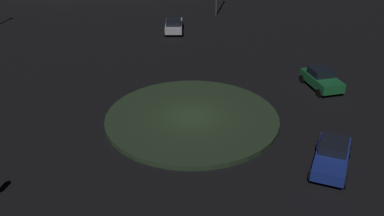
# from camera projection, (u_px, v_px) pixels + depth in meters

# --- Properties ---
(ground_plane) EXTENTS (118.29, 118.29, 0.00)m
(ground_plane) POSITION_uv_depth(u_px,v_px,m) (192.00, 120.00, 29.94)
(ground_plane) COLOR black
(roundabout_island) EXTENTS (11.82, 11.82, 0.33)m
(roundabout_island) POSITION_uv_depth(u_px,v_px,m) (192.00, 118.00, 29.86)
(roundabout_island) COLOR #2D4228
(roundabout_island) RESTS_ON ground_plane
(car_white) EXTENTS (4.23, 2.06, 1.46)m
(car_white) POSITION_uv_depth(u_px,v_px,m) (174.00, 25.00, 46.75)
(car_white) COLOR white
(car_white) RESTS_ON ground_plane
(car_blue) EXTENTS (4.62, 3.19, 1.48)m
(car_blue) POSITION_uv_depth(u_px,v_px,m) (332.00, 156.00, 24.71)
(car_blue) COLOR #1E38A5
(car_blue) RESTS_ON ground_plane
(car_green) EXTENTS (4.17, 2.87, 1.56)m
(car_green) POSITION_uv_depth(u_px,v_px,m) (322.00, 79.00, 34.21)
(car_green) COLOR #1E7238
(car_green) RESTS_ON ground_plane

